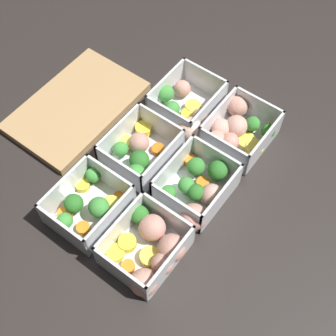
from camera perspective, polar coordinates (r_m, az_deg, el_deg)
name	(u,v)px	position (r m, az deg, el deg)	size (l,w,h in m)	color
ground_plane	(168,174)	(0.91, 0.00, -0.77)	(4.00, 4.00, 0.00)	#282321
container_near_left	(151,249)	(0.81, -2.12, -9.81)	(0.15, 0.14, 0.07)	white
container_near_center	(198,190)	(0.86, 3.64, -2.69)	(0.15, 0.12, 0.07)	white
container_near_right	(237,129)	(0.95, 8.46, 4.78)	(0.14, 0.13, 0.07)	white
container_far_left	(88,205)	(0.86, -9.74, -4.46)	(0.14, 0.12, 0.07)	white
container_far_center	(139,152)	(0.91, -3.62, 1.99)	(0.14, 0.12, 0.07)	white
container_far_right	(186,109)	(0.97, 2.21, 7.16)	(0.16, 0.15, 0.07)	white
cutting_board	(77,107)	(1.02, -11.08, 7.34)	(0.28, 0.18, 0.02)	tan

